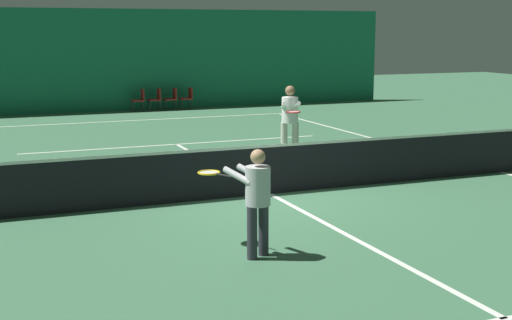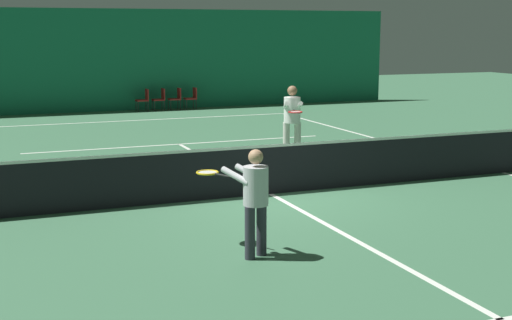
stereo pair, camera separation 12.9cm
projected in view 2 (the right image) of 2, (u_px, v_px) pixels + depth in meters
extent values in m
plane|color=#386647|center=(271.00, 194.00, 13.51)|extent=(60.00, 60.00, 0.00)
cube|color=#196B4C|center=(116.00, 60.00, 26.98)|extent=(23.00, 0.12, 3.84)
cube|color=silver|center=(136.00, 120.00, 24.39)|extent=(11.00, 0.10, 0.00)
cube|color=silver|center=(179.00, 144.00, 19.36)|extent=(8.25, 0.10, 0.00)
cube|color=silver|center=(501.00, 320.00, 7.66)|extent=(8.25, 0.10, 0.00)
cube|color=silver|center=(503.00, 173.00, 15.51)|extent=(0.10, 23.80, 0.00)
cube|color=silver|center=(271.00, 194.00, 13.51)|extent=(0.10, 12.80, 0.00)
cube|color=black|center=(271.00, 169.00, 13.42)|extent=(11.90, 0.02, 0.95)
cube|color=white|center=(271.00, 146.00, 13.34)|extent=(11.90, 0.02, 0.05)
cylinder|color=#2D2D38|center=(250.00, 233.00, 9.63)|extent=(0.19, 0.19, 0.73)
cylinder|color=#2D2D38|center=(261.00, 229.00, 9.80)|extent=(0.19, 0.19, 0.73)
cylinder|color=#B7B7BC|center=(256.00, 186.00, 9.60)|extent=(0.46, 0.46, 0.53)
sphere|color=tan|center=(256.00, 157.00, 9.53)|extent=(0.20, 0.20, 0.20)
cylinder|color=#B7B7BC|center=(236.00, 176.00, 9.64)|extent=(0.30, 0.49, 0.21)
cylinder|color=#B7B7BC|center=(250.00, 173.00, 9.84)|extent=(0.30, 0.49, 0.21)
cylinder|color=black|center=(222.00, 175.00, 10.01)|extent=(0.16, 0.29, 0.03)
torus|color=gold|center=(207.00, 172.00, 10.21)|extent=(0.44, 0.44, 0.03)
cylinder|color=silver|center=(207.00, 172.00, 10.21)|extent=(0.37, 0.37, 0.00)
cylinder|color=beige|center=(297.00, 140.00, 17.29)|extent=(0.21, 0.21, 0.85)
cylinder|color=beige|center=(286.00, 140.00, 17.29)|extent=(0.21, 0.21, 0.85)
cylinder|color=white|center=(292.00, 110.00, 17.15)|extent=(0.51, 0.51, 0.62)
sphere|color=#936B4C|center=(292.00, 91.00, 17.07)|extent=(0.24, 0.24, 0.24)
cylinder|color=white|center=(300.00, 105.00, 16.86)|extent=(0.30, 0.59, 0.25)
cylinder|color=white|center=(286.00, 105.00, 16.85)|extent=(0.30, 0.59, 0.25)
cylinder|color=black|center=(294.00, 111.00, 16.44)|extent=(0.13, 0.30, 0.03)
torus|color=red|center=(295.00, 112.00, 16.14)|extent=(0.42, 0.42, 0.03)
cylinder|color=silver|center=(295.00, 112.00, 16.14)|extent=(0.36, 0.36, 0.00)
cylinder|color=#2D2D2D|center=(136.00, 106.00, 27.19)|extent=(0.03, 0.03, 0.39)
cylinder|color=#2D2D2D|center=(138.00, 107.00, 26.84)|extent=(0.03, 0.03, 0.39)
cylinder|color=#2D2D2D|center=(146.00, 105.00, 27.33)|extent=(0.03, 0.03, 0.39)
cylinder|color=#2D2D2D|center=(148.00, 106.00, 26.98)|extent=(0.03, 0.03, 0.39)
cube|color=#A51E1E|center=(142.00, 100.00, 27.05)|extent=(0.44, 0.44, 0.05)
cube|color=#A51E1E|center=(147.00, 94.00, 27.08)|extent=(0.04, 0.44, 0.40)
cylinder|color=#2D2D2D|center=(152.00, 105.00, 27.42)|extent=(0.03, 0.03, 0.39)
cylinder|color=#2D2D2D|center=(155.00, 106.00, 27.07)|extent=(0.03, 0.03, 0.39)
cylinder|color=#2D2D2D|center=(162.00, 105.00, 27.56)|extent=(0.03, 0.03, 0.39)
cylinder|color=#2D2D2D|center=(164.00, 106.00, 27.21)|extent=(0.03, 0.03, 0.39)
cube|color=#A51E1E|center=(158.00, 100.00, 27.28)|extent=(0.44, 0.44, 0.05)
cube|color=#A51E1E|center=(163.00, 94.00, 27.31)|extent=(0.04, 0.44, 0.40)
cylinder|color=#2D2D2D|center=(168.00, 105.00, 27.65)|extent=(0.03, 0.03, 0.39)
cylinder|color=#2D2D2D|center=(171.00, 106.00, 27.30)|extent=(0.03, 0.03, 0.39)
cylinder|color=#2D2D2D|center=(178.00, 104.00, 27.79)|extent=(0.03, 0.03, 0.39)
cylinder|color=#2D2D2D|center=(180.00, 105.00, 27.44)|extent=(0.03, 0.03, 0.39)
cube|color=#A51E1E|center=(174.00, 99.00, 27.51)|extent=(0.44, 0.44, 0.05)
cube|color=#A51E1E|center=(179.00, 93.00, 27.54)|extent=(0.04, 0.44, 0.40)
cylinder|color=#2D2D2D|center=(184.00, 104.00, 27.88)|extent=(0.03, 0.03, 0.39)
cylinder|color=#2D2D2D|center=(187.00, 105.00, 27.53)|extent=(0.03, 0.03, 0.39)
cylinder|color=#2D2D2D|center=(193.00, 104.00, 28.02)|extent=(0.03, 0.03, 0.39)
cylinder|color=#2D2D2D|center=(196.00, 104.00, 27.67)|extent=(0.03, 0.03, 0.39)
cube|color=#A51E1E|center=(190.00, 99.00, 27.74)|extent=(0.44, 0.44, 0.05)
cube|color=#A51E1E|center=(195.00, 93.00, 27.77)|extent=(0.04, 0.44, 0.40)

